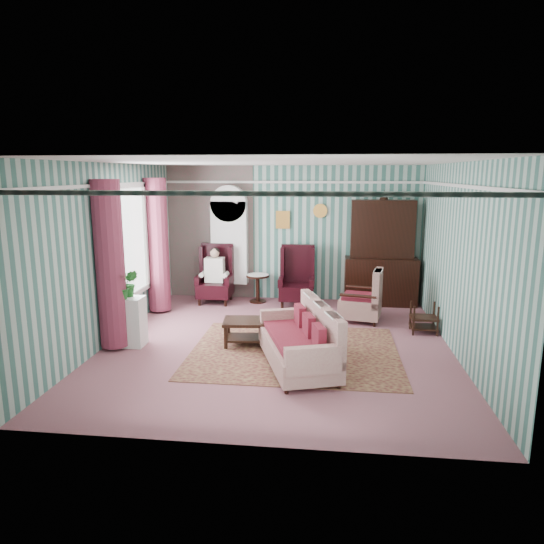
# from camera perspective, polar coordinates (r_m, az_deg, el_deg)

# --- Properties ---
(floor) EXTENTS (6.00, 6.00, 0.00)m
(floor) POSITION_cam_1_polar(r_m,az_deg,el_deg) (7.97, 0.64, -8.53)
(floor) COLOR #925560
(floor) RESTS_ON ground
(room_shell) EXTENTS (5.53, 6.02, 2.91)m
(room_shell) POSITION_cam_1_polar(r_m,az_deg,el_deg) (7.78, -3.74, 6.15)
(room_shell) COLOR #3A6A5F
(room_shell) RESTS_ON ground
(bookcase) EXTENTS (0.80, 0.28, 2.24)m
(bookcase) POSITION_cam_1_polar(r_m,az_deg,el_deg) (10.62, -5.00, 2.76)
(bookcase) COLOR silver
(bookcase) RESTS_ON floor
(dresser_hutch) EXTENTS (1.50, 0.56, 2.36)m
(dresser_hutch) POSITION_cam_1_polar(r_m,az_deg,el_deg) (10.34, 12.80, 2.61)
(dresser_hutch) COLOR black
(dresser_hutch) RESTS_ON floor
(wingback_left) EXTENTS (0.76, 0.80, 1.25)m
(wingback_left) POSITION_cam_1_polar(r_m,az_deg,el_deg) (10.39, -6.74, -0.25)
(wingback_left) COLOR black
(wingback_left) RESTS_ON floor
(wingback_right) EXTENTS (0.76, 0.80, 1.25)m
(wingback_right) POSITION_cam_1_polar(r_m,az_deg,el_deg) (10.13, 2.94, -0.49)
(wingback_right) COLOR black
(wingback_right) RESTS_ON floor
(seated_woman) EXTENTS (0.44, 0.40, 1.18)m
(seated_woman) POSITION_cam_1_polar(r_m,az_deg,el_deg) (10.40, -6.73, -0.44)
(seated_woman) COLOR beige
(seated_woman) RESTS_ON floor
(round_side_table) EXTENTS (0.50, 0.50, 0.60)m
(round_side_table) POSITION_cam_1_polar(r_m,az_deg,el_deg) (10.44, -1.69, -1.95)
(round_side_table) COLOR black
(round_side_table) RESTS_ON floor
(nest_table) EXTENTS (0.45, 0.38, 0.54)m
(nest_table) POSITION_cam_1_polar(r_m,az_deg,el_deg) (8.86, 17.44, -5.15)
(nest_table) COLOR black
(nest_table) RESTS_ON floor
(plant_stand) EXTENTS (0.55, 0.35, 0.80)m
(plant_stand) POSITION_cam_1_polar(r_m,az_deg,el_deg) (8.16, -16.68, -5.59)
(plant_stand) COLOR white
(plant_stand) RESTS_ON floor
(rug) EXTENTS (3.20, 2.60, 0.01)m
(rug) POSITION_cam_1_polar(r_m,az_deg,el_deg) (7.66, 2.66, -9.34)
(rug) COLOR #55261C
(rug) RESTS_ON floor
(sofa) EXTENTS (1.63, 2.11, 1.10)m
(sofa) POSITION_cam_1_polar(r_m,az_deg,el_deg) (6.93, 3.02, -6.86)
(sofa) COLOR beige
(sofa) RESTS_ON floor
(floral_armchair) EXTENTS (1.01, 0.97, 1.06)m
(floral_armchair) POSITION_cam_1_polar(r_m,az_deg,el_deg) (9.23, 10.39, -2.46)
(floral_armchair) COLOR #B9A98F
(floral_armchair) RESTS_ON floor
(coffee_table) EXTENTS (0.95, 0.63, 0.42)m
(coffee_table) POSITION_cam_1_polar(r_m,az_deg,el_deg) (7.90, -2.40, -7.11)
(coffee_table) COLOR black
(coffee_table) RESTS_ON floor
(potted_plant_a) EXTENTS (0.47, 0.44, 0.41)m
(potted_plant_a) POSITION_cam_1_polar(r_m,az_deg,el_deg) (7.90, -17.27, -1.64)
(potted_plant_a) COLOR #1A4F18
(potted_plant_a) RESTS_ON plant_stand
(potted_plant_b) EXTENTS (0.28, 0.25, 0.43)m
(potted_plant_b) POSITION_cam_1_polar(r_m,az_deg,el_deg) (8.03, -16.33, -1.28)
(potted_plant_b) COLOR #184E1A
(potted_plant_b) RESTS_ON plant_stand
(potted_plant_c) EXTENTS (0.23, 0.23, 0.37)m
(potted_plant_c) POSITION_cam_1_polar(r_m,az_deg,el_deg) (8.10, -17.12, -1.47)
(potted_plant_c) COLOR #1C591D
(potted_plant_c) RESTS_ON plant_stand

